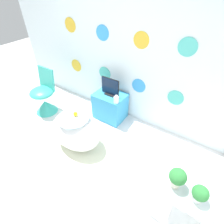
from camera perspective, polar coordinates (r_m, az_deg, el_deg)
ground_plane at (r=2.77m, az=-20.24°, el=-20.42°), size 12.00×12.00×0.00m
wall_back_dotted at (r=3.03m, az=3.13°, el=20.10°), size 4.97×0.05×2.60m
rug at (r=3.03m, az=-11.80°, el=-10.93°), size 1.39×0.88×0.01m
bathtub at (r=2.85m, az=-11.74°, el=-6.06°), size 0.85×0.59×0.60m
rubber_duck at (r=2.63m, az=-11.88°, el=-0.62°), size 0.07×0.07×0.08m
chair at (r=3.73m, az=-21.19°, el=3.96°), size 0.46×0.46×0.89m
tv_cabinet at (r=3.35m, az=-0.59°, el=1.97°), size 0.57×0.43×0.53m
tv at (r=3.12m, az=-0.62°, el=7.99°), size 0.36×0.12×0.33m
vase at (r=2.95m, az=1.38°, el=4.08°), size 0.09×0.09×0.14m
side_table at (r=2.13m, az=21.82°, el=-24.57°), size 0.50×0.35×0.57m
potted_plant_left at (r=1.92m, az=20.60°, el=-19.36°), size 0.17×0.17×0.25m
potted_plant_right at (r=1.95m, az=26.80°, el=-22.72°), size 0.15×0.15×0.20m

